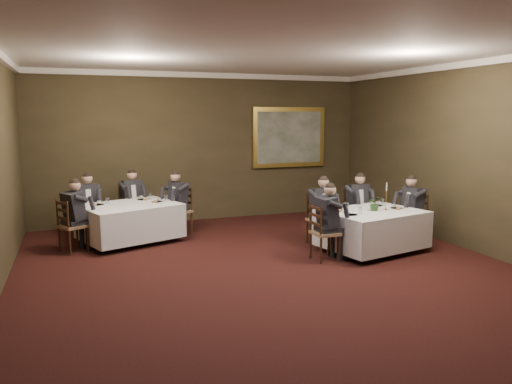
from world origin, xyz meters
TOP-DOWN VIEW (x-y plane):
  - ground at (0.00, 0.00)m, footprint 10.00×10.00m
  - ceiling at (0.00, 0.00)m, footprint 8.00×10.00m
  - back_wall at (0.00, 5.00)m, footprint 8.00×0.10m
  - right_wall at (4.00, 0.00)m, footprint 0.10×10.00m
  - crown_molding at (0.00, 0.00)m, footprint 8.00×10.00m
  - table_main at (2.21, 1.09)m, footprint 2.03×1.71m
  - table_second at (-1.94, 3.32)m, footprint 2.17×1.91m
  - chair_main_backleft at (1.55, 1.89)m, footprint 0.49×0.47m
  - diner_main_backleft at (1.55, 1.88)m, footprint 0.46×0.53m
  - chair_main_backright at (2.49, 2.09)m, footprint 0.45×0.43m
  - diner_main_backright at (2.49, 2.08)m, footprint 0.43×0.49m
  - chair_main_endleft at (1.10, 0.85)m, footprint 0.43×0.45m
  - diner_main_endleft at (1.11, 0.86)m, footprint 0.49×0.43m
  - chair_main_endright at (3.32, 1.32)m, footprint 0.44×0.46m
  - diner_main_endright at (3.31, 1.32)m, footprint 0.50×0.44m
  - chair_sec_backleft at (-2.72, 4.03)m, footprint 0.50×0.48m
  - diner_sec_backleft at (-2.71, 4.02)m, footprint 0.47×0.54m
  - chair_sec_backright at (-1.80, 4.36)m, footprint 0.55×0.53m
  - diner_sec_backright at (-1.80, 4.35)m, footprint 0.53×0.58m
  - chair_sec_endright at (-0.87, 3.71)m, footprint 0.58×0.59m
  - diner_sec_endright at (-0.88, 3.70)m, footprint 0.61×0.58m
  - chair_sec_endleft at (-3.02, 2.93)m, footprint 0.58×0.59m
  - diner_sec_endleft at (-3.01, 2.94)m, footprint 0.61×0.58m
  - centerpiece at (2.26, 1.09)m, footprint 0.27×0.24m
  - candlestick at (2.50, 1.08)m, footprint 0.08×0.08m
  - place_setting_table_main at (1.72, 1.38)m, footprint 0.33×0.31m
  - place_setting_table_second at (-2.48, 3.54)m, footprint 0.33×0.31m
  - painting at (2.21, 4.94)m, footprint 1.94×0.09m

SIDE VIEW (x-z plane):
  - ground at x=0.00m, z-range 0.00..0.00m
  - chair_main_backleft at x=1.55m, z-range -0.22..0.78m
  - chair_main_backright at x=2.49m, z-range -0.22..0.78m
  - chair_main_endleft at x=1.10m, z-range -0.22..0.78m
  - chair_main_endright at x=3.32m, z-range -0.22..0.78m
  - chair_sec_backleft at x=-2.72m, z-range -0.22..0.78m
  - chair_sec_backright at x=-1.80m, z-range -0.22..0.78m
  - chair_sec_endright at x=-0.87m, z-range -0.22..0.78m
  - chair_sec_endleft at x=-3.02m, z-range -0.22..0.78m
  - table_main at x=2.21m, z-range 0.12..0.78m
  - table_second at x=-1.94m, z-range 0.12..0.78m
  - diner_main_backleft at x=1.55m, z-range -0.16..1.19m
  - diner_main_backright at x=2.49m, z-range -0.16..1.19m
  - diner_main_endleft at x=1.11m, z-range -0.16..1.19m
  - diner_main_endright at x=3.31m, z-range -0.16..1.19m
  - diner_sec_backleft at x=-2.71m, z-range -0.16..1.19m
  - diner_sec_backright at x=-1.80m, z-range -0.16..1.19m
  - diner_sec_endright at x=-0.88m, z-range -0.16..1.19m
  - diner_sec_endleft at x=-3.01m, z-range -0.16..1.19m
  - place_setting_table_main at x=1.72m, z-range 0.73..0.87m
  - place_setting_table_second at x=-2.48m, z-range 0.73..0.87m
  - centerpiece at x=2.26m, z-range 0.76..1.05m
  - candlestick at x=2.50m, z-range 0.69..1.22m
  - back_wall at x=0.00m, z-range 0.00..3.50m
  - right_wall at x=4.00m, z-range 0.00..3.50m
  - painting at x=2.21m, z-range 1.21..2.72m
  - crown_molding at x=0.00m, z-range 3.38..3.50m
  - ceiling at x=0.00m, z-range 3.45..3.55m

